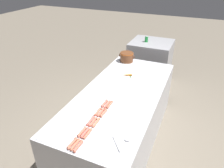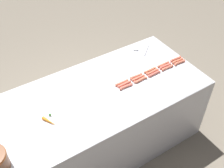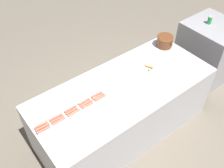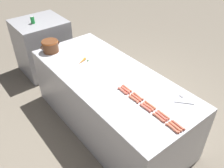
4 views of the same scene
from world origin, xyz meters
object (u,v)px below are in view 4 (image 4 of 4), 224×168
Objects in this scene: hot_dog_0 at (173,128)px; hot_dog_9 at (125,90)px; hot_dog_3 at (134,99)px; hot_dog_6 at (161,116)px; back_cabinet at (43,46)px; soda_can at (33,20)px; hot_dog_14 at (127,88)px; bean_pot at (50,46)px; hot_dog_8 at (136,97)px; hot_dog_10 at (178,125)px; hot_dog_5 at (175,126)px; hot_dog_11 at (163,115)px; serving_spoon at (182,98)px; hot_dog_12 at (150,105)px; hot_dog_1 at (159,118)px; hot_dog_2 at (145,108)px; hot_dog_7 at (148,107)px; hot_dog_4 at (123,91)px; carrot at (82,61)px; hot_dog_13 at (138,96)px.

hot_dog_0 is 0.75m from hot_dog_9.
hot_dog_3 is 0.38m from hot_dog_6.
back_cabinet is 2.38m from hot_dog_9.
hot_dog_14 is at bearing -85.98° from soda_can.
hot_dog_14 is 0.55× the size of bean_pot.
hot_dog_8 and hot_dog_14 have the same top height.
hot_dog_5 is at bearing 171.79° from hot_dog_10.
hot_dog_0 is 1.00× the size of hot_dog_11.
hot_dog_5 is (0.04, -0.56, 0.00)m from hot_dog_3.
serving_spoon is at bearing 7.81° from hot_dog_6.
soda_can reaches higher than hot_dog_12.
bean_pot is (-0.22, 1.98, 0.08)m from hot_dog_1.
hot_dog_2 is at bearing -100.60° from hot_dog_14.
hot_dog_8 is at bearing 84.61° from hot_dog_1.
hot_dog_7 and hot_dog_14 have the same top height.
hot_dog_6 is (0.04, -0.57, 0.00)m from hot_dog_4.
hot_dog_1 and hot_dog_4 have the same top height.
bean_pot is 1.32× the size of serving_spoon.
hot_dog_3 is at bearing 97.44° from hot_dog_10.
hot_dog_7 is 2.67m from soda_can.
serving_spoon is (0.38, -0.14, -0.01)m from hot_dog_12.
soda_can is (-0.08, 1.43, 0.17)m from carrot.
hot_dog_10 is (0.07, -0.38, 0.00)m from hot_dog_2.
hot_dog_4 is 0.20m from hot_dog_13.
soda_can is (-0.55, 2.80, 0.18)m from serving_spoon.
hot_dog_2 is 0.39m from hot_dog_14.
hot_dog_0 is 0.19m from hot_dog_6.
back_cabinet is 2.37m from hot_dog_4.
hot_dog_4 is at bearing 90.44° from hot_dog_1.
hot_dog_3 is 0.19m from hot_dog_4.
hot_dog_4 is 0.57m from hot_dog_6.
hot_dog_6 is 0.73× the size of serving_spoon.
hot_dog_5 and hot_dog_11 have the same top height.
hot_dog_3 reaches higher than serving_spoon.
hot_dog_1 and hot_dog_6 have the same top height.
hot_dog_1 is at bearing -89.48° from carrot.
carrot is 1.38× the size of soda_can.
hot_dog_4 is 0.04m from hot_dog_9.
bean_pot reaches higher than serving_spoon.
hot_dog_8 is (0.04, -0.19, 0.00)m from hot_dog_4.
hot_dog_0 is at bearing -95.70° from hot_dog_7.
hot_dog_2 is 0.20m from hot_dog_6.
hot_dog_3 is 0.19m from hot_dog_9.
hot_dog_14 is (0.05, -2.33, 0.39)m from back_cabinet.
hot_dog_8 is 0.53m from serving_spoon.
hot_dog_10 is 0.45m from serving_spoon.
hot_dog_11 is (0.04, 0.18, 0.00)m from hot_dog_5.
hot_dog_9 is 1.44m from bean_pot.
hot_dog_12 is (0.03, -0.19, 0.00)m from hot_dog_8.
bean_pot reaches higher than back_cabinet.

